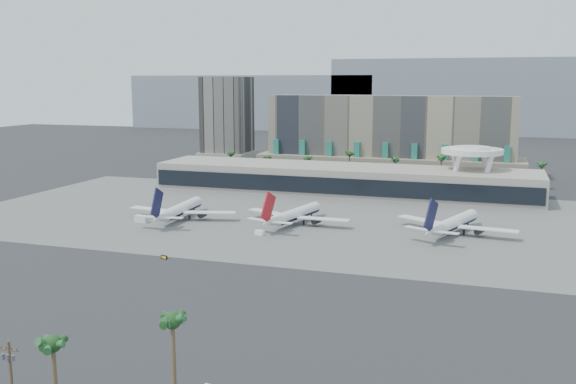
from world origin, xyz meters
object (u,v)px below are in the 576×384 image
(airliner_left, at_px, (180,209))
(airliner_right, at_px, (454,223))
(service_vehicle_a, at_px, (142,219))
(utility_pole, at_px, (10,372))
(taxiway_sign, at_px, (164,257))
(airliner_centre, at_px, (295,214))
(service_vehicle_b, at_px, (260,233))

(airliner_left, distance_m, airliner_right, 96.18)
(service_vehicle_a, bearing_deg, utility_pole, -61.16)
(airliner_right, relative_size, taxiway_sign, 17.66)
(airliner_centre, bearing_deg, service_vehicle_a, -152.55)
(utility_pole, relative_size, service_vehicle_b, 3.91)
(service_vehicle_a, bearing_deg, airliner_right, 14.79)
(airliner_centre, bearing_deg, airliner_right, 15.12)
(utility_pole, xyz_separation_m, service_vehicle_a, (-51.93, 123.89, -5.98))
(airliner_left, relative_size, airliner_right, 1.04)
(utility_pole, distance_m, service_vehicle_b, 119.38)
(airliner_left, bearing_deg, taxiway_sign, -70.48)
(taxiway_sign, bearing_deg, service_vehicle_b, 83.99)
(service_vehicle_a, relative_size, service_vehicle_b, 1.55)
(airliner_right, bearing_deg, airliner_centre, -158.61)
(airliner_centre, relative_size, service_vehicle_a, 8.58)
(airliner_right, relative_size, service_vehicle_b, 13.42)
(taxiway_sign, bearing_deg, airliner_left, 130.77)
(service_vehicle_a, bearing_deg, airliner_centre, 20.92)
(utility_pole, relative_size, airliner_left, 0.28)
(airliner_centre, relative_size, airliner_right, 0.99)
(service_vehicle_b, bearing_deg, utility_pole, -71.69)
(service_vehicle_a, xyz_separation_m, taxiway_sign, (30.95, -39.89, -0.63))
(airliner_right, distance_m, service_vehicle_b, 63.65)
(airliner_right, bearing_deg, utility_pole, -92.43)
(utility_pole, distance_m, airliner_centre, 137.91)
(airliner_left, height_order, service_vehicle_b, airliner_left)
(utility_pole, distance_m, taxiway_sign, 86.83)
(airliner_right, bearing_deg, airliner_left, -156.42)
(airliner_centre, relative_size, service_vehicle_b, 13.30)
(airliner_left, distance_m, taxiway_sign, 52.47)
(utility_pole, relative_size, airliner_right, 0.29)
(airliner_right, height_order, taxiway_sign, airliner_right)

